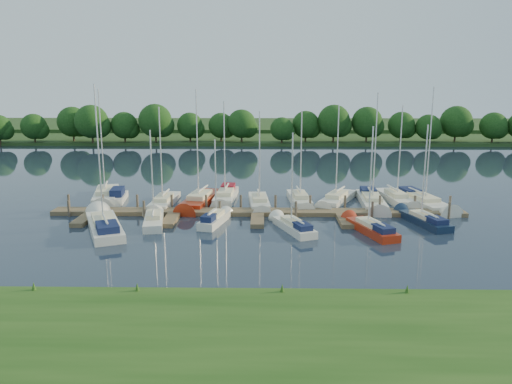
{
  "coord_description": "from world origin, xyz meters",
  "views": [
    {
      "loc": [
        0.62,
        -38.93,
        12.59
      ],
      "look_at": [
        -0.19,
        8.0,
        2.2
      ],
      "focal_mm": 35.0,
      "sensor_mm": 36.0,
      "label": 1
    }
  ],
  "objects_px": {
    "sailboat_n_0": "(106,197)",
    "sailboat_n_5": "(259,203)",
    "motorboat": "(117,198)",
    "sailboat_s_2": "(215,220)",
    "dock": "(258,214)"
  },
  "relations": [
    {
      "from": "motorboat",
      "to": "dock",
      "type": "bearing_deg",
      "value": 152.67
    },
    {
      "from": "motorboat",
      "to": "sailboat_n_5",
      "type": "relative_size",
      "value": 0.54
    },
    {
      "from": "motorboat",
      "to": "sailboat_s_2",
      "type": "xyz_separation_m",
      "value": [
        11.31,
        -8.36,
        -0.03
      ]
    },
    {
      "from": "sailboat_n_0",
      "to": "sailboat_n_5",
      "type": "bearing_deg",
      "value": 157.96
    },
    {
      "from": "dock",
      "to": "sailboat_n_0",
      "type": "height_order",
      "value": "sailboat_n_0"
    },
    {
      "from": "sailboat_n_0",
      "to": "motorboat",
      "type": "bearing_deg",
      "value": 136.25
    },
    {
      "from": "sailboat_n_0",
      "to": "sailboat_n_5",
      "type": "distance_m",
      "value": 17.08
    },
    {
      "from": "sailboat_n_0",
      "to": "sailboat_s_2",
      "type": "relative_size",
      "value": 1.54
    },
    {
      "from": "sailboat_n_5",
      "to": "sailboat_n_0",
      "type": "bearing_deg",
      "value": -13.37
    },
    {
      "from": "sailboat_n_0",
      "to": "motorboat",
      "type": "xyz_separation_m",
      "value": [
        1.59,
        -0.95,
        0.08
      ]
    },
    {
      "from": "sailboat_n_0",
      "to": "sailboat_s_2",
      "type": "height_order",
      "value": "sailboat_n_0"
    },
    {
      "from": "sailboat_n_5",
      "to": "sailboat_s_2",
      "type": "bearing_deg",
      "value": 54.75
    },
    {
      "from": "dock",
      "to": "sailboat_n_5",
      "type": "height_order",
      "value": "sailboat_n_5"
    },
    {
      "from": "sailboat_n_5",
      "to": "sailboat_s_2",
      "type": "relative_size",
      "value": 1.27
    },
    {
      "from": "sailboat_n_0",
      "to": "sailboat_n_5",
      "type": "height_order",
      "value": "sailboat_n_0"
    }
  ]
}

